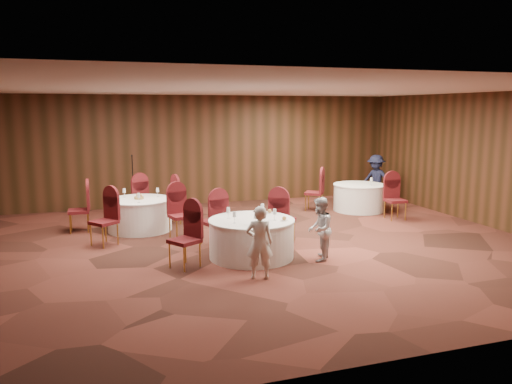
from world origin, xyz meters
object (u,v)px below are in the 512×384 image
object	(u,v)px
table_left	(140,214)
mic_stand	(134,197)
woman_b	(320,229)
table_main	(251,238)
woman_a	(259,243)
man_c	(376,180)
table_right	(359,197)

from	to	relation	value
table_left	mic_stand	size ratio (longest dim) A/B	0.93
table_left	woman_b	world-z (taller)	woman_b
table_main	woman_b	distance (m)	1.30
woman_a	woman_b	distance (m)	1.52
woman_b	man_c	bearing A→B (deg)	172.68
table_main	mic_stand	xyz separation A→B (m)	(-1.82, 4.79, 0.09)
table_main	woman_b	bearing A→B (deg)	-26.82
table_right	woman_a	bearing A→B (deg)	-134.43
table_main	woman_b	size ratio (longest dim) A/B	1.37
table_main	man_c	xyz separation A→B (m)	(5.14, 4.03, 0.36)
table_left	woman_a	xyz separation A→B (m)	(1.59, -4.06, 0.24)
woman_a	woman_b	bearing A→B (deg)	-140.52
table_left	woman_a	bearing A→B (deg)	-68.63
mic_stand	woman_b	bearing A→B (deg)	-61.09
mic_stand	man_c	world-z (taller)	mic_stand
woman_b	man_c	distance (m)	6.10
mic_stand	man_c	distance (m)	7.00
table_right	man_c	bearing A→B (deg)	36.84
table_left	man_c	bearing A→B (deg)	9.53
table_right	man_c	distance (m)	1.24
table_main	table_left	bearing A→B (deg)	122.64
table_right	woman_b	size ratio (longest dim) A/B	1.19
table_main	table_right	size ratio (longest dim) A/B	1.14
mic_stand	woman_b	world-z (taller)	mic_stand
table_right	woman_b	distance (m)	4.95
mic_stand	man_c	size ratio (longest dim) A/B	1.09
table_left	woman_b	distance (m)	4.55
table_left	table_right	bearing A→B (deg)	4.35
table_main	table_right	bearing A→B (deg)	38.38
table_main	mic_stand	bearing A→B (deg)	110.80
table_right	woman_b	bearing A→B (deg)	-127.99
mic_stand	woman_b	xyz separation A→B (m)	(2.96, -5.37, 0.13)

